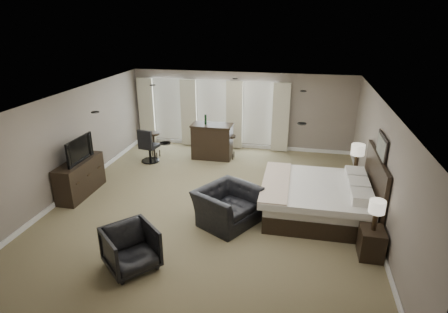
% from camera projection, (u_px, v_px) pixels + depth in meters
% --- Properties ---
extents(room, '(7.60, 8.60, 2.64)m').
position_uv_depth(room, '(212.00, 154.00, 8.81)').
color(room, '#756A4A').
rests_on(room, ground).
extents(window_bay, '(5.25, 0.20, 2.30)m').
position_uv_depth(window_bay, '(212.00, 113.00, 12.79)').
color(window_bay, silver).
rests_on(window_bay, room).
extents(bed, '(2.43, 2.32, 1.54)m').
position_uv_depth(bed, '(323.00, 184.00, 8.47)').
color(bed, silver).
rests_on(bed, ground).
extents(nightstand_near, '(0.44, 0.54, 0.59)m').
position_uv_depth(nightstand_near, '(371.00, 243.00, 7.15)').
color(nightstand_near, black).
rests_on(nightstand_near, ground).
extents(nightstand_far, '(0.45, 0.55, 0.60)m').
position_uv_depth(nightstand_far, '(354.00, 181.00, 9.80)').
color(nightstand_far, black).
rests_on(nightstand_far, ground).
extents(lamp_near, '(0.30, 0.30, 0.61)m').
position_uv_depth(lamp_near, '(376.00, 215.00, 6.93)').
color(lamp_near, beige).
rests_on(lamp_near, nightstand_near).
extents(lamp_far, '(0.34, 0.34, 0.70)m').
position_uv_depth(lamp_far, '(357.00, 157.00, 9.57)').
color(lamp_far, beige).
rests_on(lamp_far, nightstand_far).
extents(wall_art, '(0.04, 0.96, 0.56)m').
position_uv_depth(wall_art, '(382.00, 147.00, 7.91)').
color(wall_art, slate).
rests_on(wall_art, room).
extents(dresser, '(0.51, 1.58, 0.92)m').
position_uv_depth(dresser, '(80.00, 178.00, 9.59)').
color(dresser, black).
rests_on(dresser, ground).
extents(tv, '(0.63, 1.09, 0.14)m').
position_uv_depth(tv, '(77.00, 158.00, 9.40)').
color(tv, black).
rests_on(tv, dresser).
extents(armchair_near, '(1.35, 1.51, 1.11)m').
position_uv_depth(armchair_near, '(227.00, 200.00, 8.22)').
color(armchair_near, black).
rests_on(armchair_near, ground).
extents(armchair_far, '(1.19, 1.19, 0.89)m').
position_uv_depth(armchair_far, '(131.00, 247.00, 6.78)').
color(armchair_far, black).
rests_on(armchair_far, ground).
extents(bar_counter, '(1.30, 0.67, 1.13)m').
position_uv_depth(bar_counter, '(212.00, 141.00, 11.97)').
color(bar_counter, black).
rests_on(bar_counter, ground).
extents(bar_stool_left, '(0.52, 0.52, 0.85)m').
position_uv_depth(bar_stool_left, '(154.00, 145.00, 12.05)').
color(bar_stool_left, black).
rests_on(bar_stool_left, ground).
extents(bar_stool_right, '(0.49, 0.49, 0.78)m').
position_uv_depth(bar_stool_right, '(230.00, 147.00, 11.99)').
color(bar_stool_right, black).
rests_on(bar_stool_right, ground).
extents(desk_chair, '(0.65, 0.65, 1.10)m').
position_uv_depth(desk_chair, '(149.00, 145.00, 11.67)').
color(desk_chair, black).
rests_on(desk_chair, ground).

